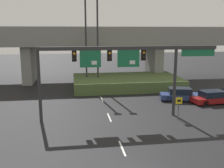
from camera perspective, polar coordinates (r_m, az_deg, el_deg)
lane_markings at (r=27.53m, az=-1.51°, el=-5.08°), size 0.14×35.10×0.01m
signal_gantry at (r=23.25m, az=2.35°, el=5.17°), size 16.15×0.44×6.53m
speed_limit_sign at (r=24.22m, az=14.33°, el=-4.39°), size 0.60×0.11×2.11m
highway_light_pole_near at (r=36.20m, az=-3.16°, el=10.61°), size 0.70×0.36×13.83m
highway_light_pole_far at (r=36.56m, az=-5.72°, el=10.88°), size 0.70×0.36×14.21m
overpass_bridge at (r=41.49m, az=-4.07°, el=9.15°), size 46.66×7.13×8.43m
grass_embankment at (r=37.11m, az=3.16°, el=0.42°), size 14.80×8.69×1.45m
parked_sedan_near_right at (r=31.09m, az=14.76°, el=-2.25°), size 5.04×2.75×1.44m
parked_sedan_mid_right at (r=30.91m, az=21.08°, el=-2.75°), size 4.92×2.32×1.41m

